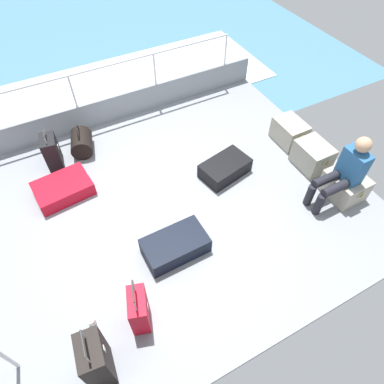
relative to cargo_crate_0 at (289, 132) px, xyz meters
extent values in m
cube|color=gray|center=(0.30, -2.18, -0.22)|extent=(4.40, 5.20, 0.06)
cube|color=gray|center=(-1.87, -2.18, 0.04)|extent=(0.06, 5.20, 0.45)
cylinder|color=silver|center=(-1.87, -2.88, 0.31)|extent=(0.04, 0.04, 1.00)
cylinder|color=silver|center=(-1.87, -1.49, 0.31)|extent=(0.04, 0.04, 1.00)
cylinder|color=silver|center=(-1.87, -0.10, 0.31)|extent=(0.04, 0.04, 1.00)
cylinder|color=silver|center=(-1.87, -2.18, 0.81)|extent=(0.04, 4.16, 0.04)
plane|color=teal|center=(-6.90, -2.18, -0.54)|extent=(12.00, 12.00, 0.00)
cube|color=white|center=(-3.30, -2.18, -0.53)|extent=(2.40, 7.28, 0.01)
cube|color=#9E9989|center=(0.00, 0.00, 0.00)|extent=(0.52, 0.39, 0.37)
torus|color=tan|center=(-0.27, 0.00, 0.07)|extent=(0.02, 0.12, 0.12)
torus|color=tan|center=(0.27, 0.00, 0.07)|extent=(0.02, 0.12, 0.12)
cube|color=gray|center=(0.61, -0.05, 0.01)|extent=(0.51, 0.41, 0.40)
torus|color=tan|center=(0.34, -0.05, 0.09)|extent=(0.02, 0.12, 0.12)
torus|color=tan|center=(0.88, -0.05, 0.09)|extent=(0.02, 0.12, 0.12)
cube|color=#9E9989|center=(1.27, -0.03, -0.01)|extent=(0.52, 0.46, 0.36)
torus|color=tan|center=(1.00, -0.03, 0.06)|extent=(0.02, 0.12, 0.12)
torus|color=tan|center=(1.54, -0.03, 0.06)|extent=(0.02, 0.12, 0.12)
cube|color=#26598C|center=(1.27, -0.08, 0.41)|extent=(0.34, 0.20, 0.48)
sphere|color=tan|center=(1.27, -0.08, 0.77)|extent=(0.20, 0.20, 0.20)
cylinder|color=black|center=(1.36, -0.38, 0.21)|extent=(0.12, 0.40, 0.12)
cylinder|color=black|center=(1.36, -0.58, -0.01)|extent=(0.11, 0.11, 0.36)
cylinder|color=black|center=(1.18, -0.38, 0.21)|extent=(0.12, 0.40, 0.12)
cylinder|color=black|center=(1.18, -0.58, -0.01)|extent=(0.11, 0.11, 0.36)
cube|color=black|center=(-1.22, -3.49, 0.07)|extent=(0.37, 0.26, 0.52)
cylinder|color=#A5A8AD|center=(-1.33, -3.47, 0.39)|extent=(0.02, 0.02, 0.12)
cylinder|color=#A5A8AD|center=(-1.12, -3.51, 0.39)|extent=(0.02, 0.02, 0.12)
cylinder|color=#2D2D2D|center=(-1.22, -3.49, 0.45)|extent=(0.23, 0.05, 0.02)
cube|color=silver|center=(-1.21, -3.38, 0.14)|extent=(0.05, 0.01, 0.08)
cube|color=black|center=(1.00, -2.54, -0.07)|extent=(0.47, 0.79, 0.24)
cube|color=silver|center=(0.99, -2.14, -0.03)|extent=(0.05, 0.01, 0.08)
cube|color=#B70C1E|center=(-0.59, -3.53, -0.08)|extent=(0.61, 0.81, 0.21)
cube|color=white|center=(-0.63, -3.15, -0.04)|extent=(0.05, 0.01, 0.08)
cube|color=black|center=(0.15, -1.30, -0.07)|extent=(0.57, 0.79, 0.23)
cube|color=silver|center=(0.08, -0.95, -0.01)|extent=(0.05, 0.02, 0.08)
cube|color=black|center=(1.89, -3.78, 0.16)|extent=(0.38, 0.26, 0.70)
cylinder|color=#A5A8AD|center=(1.78, -3.77, 0.59)|extent=(0.02, 0.02, 0.16)
cylinder|color=#A5A8AD|center=(1.99, -3.79, 0.59)|extent=(0.02, 0.02, 0.16)
cylinder|color=#2D2D2D|center=(1.89, -3.78, 0.67)|extent=(0.23, 0.04, 0.02)
cube|color=silver|center=(1.90, -3.66, 0.37)|extent=(0.05, 0.01, 0.08)
cube|color=#B70C1E|center=(1.59, -3.25, 0.07)|extent=(0.38, 0.28, 0.51)
cylinder|color=#A5A8AD|center=(1.49, -3.22, 0.42)|extent=(0.02, 0.02, 0.21)
cylinder|color=#A5A8AD|center=(1.69, -3.28, 0.42)|extent=(0.02, 0.02, 0.21)
cylinder|color=#2D2D2D|center=(1.59, -3.25, 0.53)|extent=(0.22, 0.09, 0.02)
cube|color=silver|center=(1.62, -3.15, 0.12)|extent=(0.05, 0.02, 0.08)
cylinder|color=black|center=(-1.34, -3.03, -0.02)|extent=(0.52, 0.43, 0.33)
torus|color=black|center=(-1.34, -3.03, 0.15)|extent=(0.27, 0.09, 0.28)
cylinder|color=white|center=(1.39, -3.74, -0.14)|extent=(0.08, 0.08, 0.10)
camera|label=1|loc=(3.04, -3.39, 3.59)|focal=31.95mm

